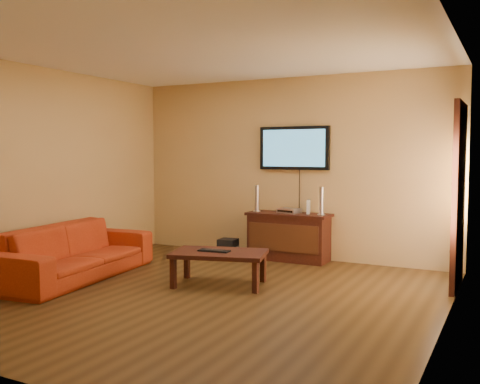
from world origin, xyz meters
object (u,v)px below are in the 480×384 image
Objects in this scene: media_console at (289,236)px; speaker_right at (321,202)px; coffee_table at (219,256)px; bottle at (238,253)px; speaker_left at (257,199)px; keyboard at (214,251)px; sofa at (75,243)px; av_receiver at (289,211)px; game_console at (309,207)px; television at (294,148)px; subwoofer at (228,247)px.

media_console is 0.73m from speaker_right.
bottle is (-0.55, 1.53, -0.27)m from coffee_table.
speaker_left reaches higher than keyboard.
coffee_table is 6.27× the size of bottle.
bottle is (-0.71, -0.25, -0.26)m from media_console.
sofa is at bearing -121.69° from bottle.
av_receiver reaches higher than keyboard.
media_console is 6.02× the size of game_console.
speaker_left is at bearing -157.08° from television.
speaker_right reaches higher than bottle.
keyboard is at bearing -96.30° from television.
television is 0.88× the size of coffee_table.
sofa is at bearing -137.46° from speaker_right.
coffee_table is at bearing -80.82° from sofa.
sofa reaches higher than media_console.
subwoofer is at bearing 115.41° from coffee_table.
media_console is at bearing 83.03° from keyboard.
speaker_left is 0.87m from subwoofer.
bottle is at bearing -146.66° from av_receiver.
media_console is 4.70× the size of subwoofer.
sofa is 3.26m from game_console.
speaker_left is 0.53m from av_receiver.
game_console is (0.29, -0.15, -0.85)m from television.
av_receiver is (-0.50, 0.03, -0.15)m from speaker_right.
speaker_left is 2.03× the size of bottle.
av_receiver is at bearing 3.30° from subwoofer.
media_console is 6.29× the size of bottle.
speaker_right is at bearing 0.46° from speaker_left.
media_console is at bearing 174.07° from game_console.
speaker_left is 1.02× the size of keyboard.
television is at bearing 83.70° from keyboard.
speaker_left is 0.84m from bottle.
television is 0.47× the size of sofa.
speaker_right is at bearing 69.31° from coffee_table.
coffee_table is at bearing -82.06° from av_receiver.
game_console reaches higher than av_receiver.
subwoofer is (-0.95, -0.13, -0.22)m from media_console.
subwoofer is (-0.44, -0.11, -0.75)m from speaker_left.
speaker_left reaches higher than game_console.
speaker_right is at bearing -1.35° from media_console.
television reaches higher than av_receiver.
coffee_table is at bearing -70.28° from bottle.
speaker_right is (1.01, 0.01, 0.00)m from speaker_left.
subwoofer is 1.34× the size of bottle.
game_console is at bearing 16.02° from bottle.
av_receiver is (0.00, 0.02, 0.38)m from media_console.
game_console is at bearing -27.88° from television.
sofa is at bearing -117.40° from av_receiver.
av_receiver is 1.13m from subwoofer.
speaker_right is (0.50, -0.21, -0.77)m from television.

